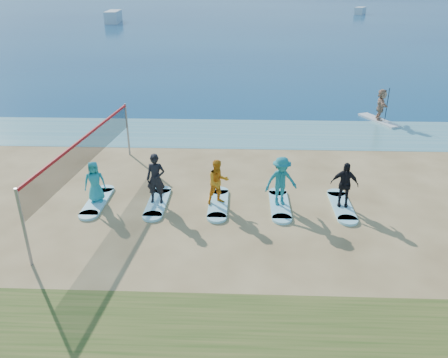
{
  "coord_description": "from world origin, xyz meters",
  "views": [
    {
      "loc": [
        -0.88,
        -12.35,
        7.66
      ],
      "look_at": [
        -1.44,
        2.0,
        1.1
      ],
      "focal_mm": 35.0,
      "sensor_mm": 36.0,
      "label": 1
    }
  ],
  "objects_px": {
    "boat_offshore_a": "(114,23)",
    "boat_offshore_b": "(360,14)",
    "paddleboarder": "(381,104)",
    "surfboard_2": "(218,204)",
    "student_2": "(218,182)",
    "volleyball_net": "(86,151)",
    "student_3": "(281,181)",
    "surfboard_0": "(97,202)",
    "paddleboard": "(379,120)",
    "student_4": "(344,184)",
    "student_0": "(95,182)",
    "student_1": "(156,179)",
    "surfboard_4": "(342,206)",
    "surfboard_1": "(158,203)",
    "surfboard_3": "(280,205)"
  },
  "relations": [
    {
      "from": "boat_offshore_a",
      "to": "student_3",
      "type": "xyz_separation_m",
      "value": [
        26.79,
        -75.83,
        1.02
      ]
    },
    {
      "from": "student_3",
      "to": "student_4",
      "type": "relative_size",
      "value": 1.1
    },
    {
      "from": "boat_offshore_a",
      "to": "boat_offshore_b",
      "type": "xyz_separation_m",
      "value": [
        54.08,
        24.86,
        0.0
      ]
    },
    {
      "from": "student_1",
      "to": "student_3",
      "type": "relative_size",
      "value": 1.02
    },
    {
      "from": "paddleboard",
      "to": "student_4",
      "type": "distance_m",
      "value": 11.84
    },
    {
      "from": "volleyball_net",
      "to": "student_2",
      "type": "distance_m",
      "value": 5.04
    },
    {
      "from": "surfboard_0",
      "to": "student_0",
      "type": "bearing_deg",
      "value": 0.0
    },
    {
      "from": "surfboard_2",
      "to": "boat_offshore_b",
      "type": "bearing_deg",
      "value": 73.63
    },
    {
      "from": "paddleboarder",
      "to": "surfboard_3",
      "type": "relative_size",
      "value": 0.82
    },
    {
      "from": "paddleboard",
      "to": "surfboard_0",
      "type": "xyz_separation_m",
      "value": [
        -13.57,
        -10.95,
        -0.01
      ]
    },
    {
      "from": "volleyball_net",
      "to": "surfboard_2",
      "type": "bearing_deg",
      "value": -5.96
    },
    {
      "from": "surfboard_1",
      "to": "paddleboard",
      "type": "bearing_deg",
      "value": 44.14
    },
    {
      "from": "student_3",
      "to": "surfboard_0",
      "type": "bearing_deg",
      "value": 164.63
    },
    {
      "from": "student_1",
      "to": "surfboard_0",
      "type": "bearing_deg",
      "value": -177.74
    },
    {
      "from": "surfboard_1",
      "to": "surfboard_2",
      "type": "distance_m",
      "value": 2.29
    },
    {
      "from": "student_2",
      "to": "surfboard_4",
      "type": "height_order",
      "value": "student_2"
    },
    {
      "from": "surfboard_2",
      "to": "surfboard_0",
      "type": "bearing_deg",
      "value": 180.0
    },
    {
      "from": "surfboard_3",
      "to": "surfboard_4",
      "type": "height_order",
      "value": "same"
    },
    {
      "from": "paddleboarder",
      "to": "boat_offshore_b",
      "type": "relative_size",
      "value": 0.34
    },
    {
      "from": "volleyball_net",
      "to": "student_4",
      "type": "xyz_separation_m",
      "value": [
        9.49,
        -0.51,
        -0.97
      ]
    },
    {
      "from": "surfboard_2",
      "to": "surfboard_4",
      "type": "xyz_separation_m",
      "value": [
        4.57,
        0.0,
        0.0
      ]
    },
    {
      "from": "surfboard_2",
      "to": "student_2",
      "type": "height_order",
      "value": "student_2"
    },
    {
      "from": "volleyball_net",
      "to": "surfboard_0",
      "type": "xyz_separation_m",
      "value": [
        0.35,
        -0.51,
        -1.86
      ]
    },
    {
      "from": "boat_offshore_b",
      "to": "student_0",
      "type": "bearing_deg",
      "value": -85.16
    },
    {
      "from": "paddleboarder",
      "to": "surfboard_1",
      "type": "height_order",
      "value": "paddleboarder"
    },
    {
      "from": "surfboard_1",
      "to": "surfboard_2",
      "type": "bearing_deg",
      "value": 0.0
    },
    {
      "from": "volleyball_net",
      "to": "surfboard_3",
      "type": "relative_size",
      "value": 4.12
    },
    {
      "from": "student_3",
      "to": "boat_offshore_b",
      "type": "bearing_deg",
      "value": 59.46
    },
    {
      "from": "paddleboard",
      "to": "surfboard_2",
      "type": "height_order",
      "value": "paddleboard"
    },
    {
      "from": "student_0",
      "to": "surfboard_1",
      "type": "height_order",
      "value": "student_0"
    },
    {
      "from": "boat_offshore_b",
      "to": "student_1",
      "type": "distance_m",
      "value": 105.61
    },
    {
      "from": "boat_offshore_b",
      "to": "surfboard_3",
      "type": "relative_size",
      "value": 2.41
    },
    {
      "from": "volleyball_net",
      "to": "boat_offshore_b",
      "type": "bearing_deg",
      "value": 70.99
    },
    {
      "from": "surfboard_2",
      "to": "surfboard_4",
      "type": "distance_m",
      "value": 4.57
    },
    {
      "from": "student_4",
      "to": "student_1",
      "type": "bearing_deg",
      "value": -168.96
    },
    {
      "from": "surfboard_2",
      "to": "student_3",
      "type": "relative_size",
      "value": 1.19
    },
    {
      "from": "paddleboard",
      "to": "surfboard_4",
      "type": "relative_size",
      "value": 1.36
    },
    {
      "from": "surfboard_0",
      "to": "student_4",
      "type": "height_order",
      "value": "student_4"
    },
    {
      "from": "student_1",
      "to": "surfboard_2",
      "type": "xyz_separation_m",
      "value": [
        2.29,
        0.0,
        -0.99
      ]
    },
    {
      "from": "boat_offshore_b",
      "to": "student_2",
      "type": "relative_size",
      "value": 3.11
    },
    {
      "from": "surfboard_1",
      "to": "student_4",
      "type": "height_order",
      "value": "student_4"
    },
    {
      "from": "boat_offshore_a",
      "to": "student_2",
      "type": "xyz_separation_m",
      "value": [
        24.5,
        -75.83,
        0.94
      ]
    },
    {
      "from": "student_1",
      "to": "surfboard_4",
      "type": "distance_m",
      "value": 6.93
    },
    {
      "from": "surfboard_0",
      "to": "surfboard_1",
      "type": "xyz_separation_m",
      "value": [
        2.29,
        0.0,
        0.0
      ]
    },
    {
      "from": "paddleboarder",
      "to": "surfboard_2",
      "type": "xyz_separation_m",
      "value": [
        -9.0,
        -10.95,
        -0.98
      ]
    },
    {
      "from": "student_0",
      "to": "student_1",
      "type": "xyz_separation_m",
      "value": [
        2.29,
        0.0,
        0.16
      ]
    },
    {
      "from": "volleyball_net",
      "to": "surfboard_3",
      "type": "distance_m",
      "value": 7.46
    },
    {
      "from": "boat_offshore_b",
      "to": "surfboard_1",
      "type": "height_order",
      "value": "boat_offshore_b"
    },
    {
      "from": "volleyball_net",
      "to": "surfboard_1",
      "type": "height_order",
      "value": "volleyball_net"
    },
    {
      "from": "student_0",
      "to": "surfboard_2",
      "type": "relative_size",
      "value": 0.71
    }
  ]
}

